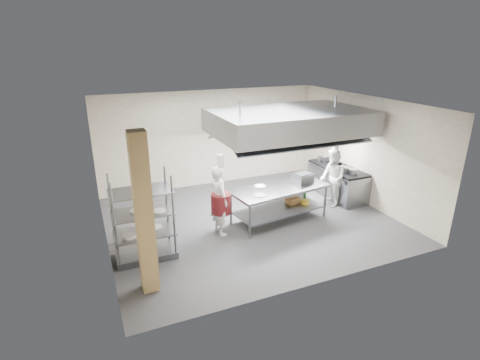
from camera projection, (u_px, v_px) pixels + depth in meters
name	position (u px, v px, depth m)	size (l,w,h in m)	color
floor	(250.00, 220.00, 9.70)	(7.00, 7.00, 0.00)	#333335
ceiling	(251.00, 103.00, 8.68)	(7.00, 7.00, 0.00)	silver
wall_back	(211.00, 138.00, 11.78)	(7.00, 7.00, 0.00)	gray
wall_left	(100.00, 185.00, 7.90)	(6.00, 6.00, 0.00)	gray
wall_right	(363.00, 150.00, 10.49)	(6.00, 6.00, 0.00)	gray
column	(144.00, 215.00, 6.48)	(0.30, 0.30, 3.00)	tan
exhaust_hood	(290.00, 122.00, 9.71)	(4.00, 2.50, 0.60)	gray
hood_strip_a	(258.00, 137.00, 9.49)	(1.60, 0.12, 0.04)	white
hood_strip_b	(318.00, 131.00, 10.15)	(1.60, 0.12, 0.04)	white
wall_shelf	(264.00, 134.00, 12.31)	(1.50, 0.28, 0.04)	gray
island	(279.00, 204.00, 9.55)	(2.50, 1.04, 0.91)	slate
island_worktop	(280.00, 188.00, 9.40)	(2.50, 1.04, 0.06)	gray
island_undershelf	(279.00, 209.00, 9.60)	(2.30, 0.94, 0.04)	slate
pass_rack	(143.00, 217.00, 7.71)	(1.25, 0.73, 1.87)	slate
cooking_range	(337.00, 182.00, 11.13)	(0.80, 2.00, 0.84)	gray
range_top	(338.00, 168.00, 10.98)	(0.78, 1.96, 0.06)	black
chef_head	(219.00, 200.00, 8.75)	(0.62, 0.41, 1.70)	silver
chef_line	(333.00, 178.00, 10.33)	(0.79, 0.62, 1.62)	silver
chef_plating	(144.00, 206.00, 8.49)	(0.97, 0.40, 1.65)	silver
griddle	(303.00, 178.00, 9.68)	(0.47, 0.36, 0.23)	slate
wicker_basket	(293.00, 200.00, 9.91)	(0.35, 0.24, 0.15)	#8D5D38
stockpot	(346.00, 170.00, 10.46)	(0.24, 0.24, 0.17)	gray
plate_stack	(144.00, 232.00, 7.83)	(0.28, 0.28, 0.05)	white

